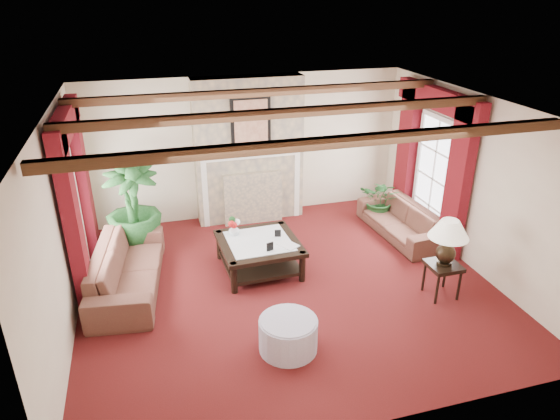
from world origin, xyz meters
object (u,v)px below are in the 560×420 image
object	(u,v)px
sofa_left	(127,262)
potted_palm	(135,226)
coffee_table	(259,255)
ottoman	(288,335)
sofa_right	(402,216)
side_table	(441,279)

from	to	relation	value
sofa_left	potted_palm	size ratio (longest dim) A/B	1.43
coffee_table	ottoman	xyz separation A→B (m)	(-0.11, -1.96, -0.04)
sofa_right	coffee_table	bearing A→B (deg)	-83.90
sofa_left	ottoman	distance (m)	2.74
ottoman	sofa_left	bearing A→B (deg)	133.77
coffee_table	side_table	world-z (taller)	side_table
coffee_table	side_table	size ratio (longest dim) A/B	2.33
potted_palm	coffee_table	bearing A→B (deg)	-32.78
ottoman	coffee_table	bearing A→B (deg)	86.87
side_table	sofa_left	bearing A→B (deg)	161.81
sofa_left	sofa_right	xyz separation A→B (m)	(4.74, 0.47, -0.06)
sofa_left	side_table	bearing A→B (deg)	-100.72
potted_palm	ottoman	world-z (taller)	potted_palm
sofa_right	coffee_table	distance (m)	2.79
sofa_right	coffee_table	xyz separation A→B (m)	(-2.74, -0.48, -0.13)
sofa_left	ottoman	bearing A→B (deg)	-128.75
sofa_left	side_table	xyz separation A→B (m)	(4.37, -1.44, -0.18)
sofa_left	sofa_right	size ratio (longest dim) A/B	1.18
sofa_left	sofa_right	world-z (taller)	sofa_left
potted_palm	coffee_table	size ratio (longest dim) A/B	1.35
potted_palm	sofa_right	bearing A→B (deg)	-8.89
coffee_table	side_table	bearing A→B (deg)	-32.98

